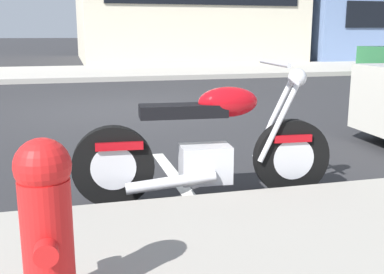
# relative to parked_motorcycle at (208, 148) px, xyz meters

# --- Properties ---
(ground_plane) EXTENTS (260.00, 260.00, 0.00)m
(ground_plane) POSITION_rel_parked_motorcycle_xyz_m (-0.13, 4.79, -0.43)
(ground_plane) COLOR #28282B
(parking_stall_stripe) EXTENTS (0.12, 2.20, 0.01)m
(parking_stall_stripe) POSITION_rel_parked_motorcycle_xyz_m (-0.13, 0.44, -0.42)
(parking_stall_stripe) COLOR silver
(parking_stall_stripe) RESTS_ON ground
(parked_motorcycle) EXTENTS (2.10, 0.62, 1.12)m
(parked_motorcycle) POSITION_rel_parked_motorcycle_xyz_m (0.00, 0.00, 0.00)
(parked_motorcycle) COLOR black
(parked_motorcycle) RESTS_ON ground
(fire_hydrant) EXTENTS (0.24, 0.36, 0.77)m
(fire_hydrant) POSITION_rel_parked_motorcycle_xyz_m (-1.18, -1.51, 0.12)
(fire_hydrant) COLOR red
(fire_hydrant) RESTS_ON sidewalk_near_curb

